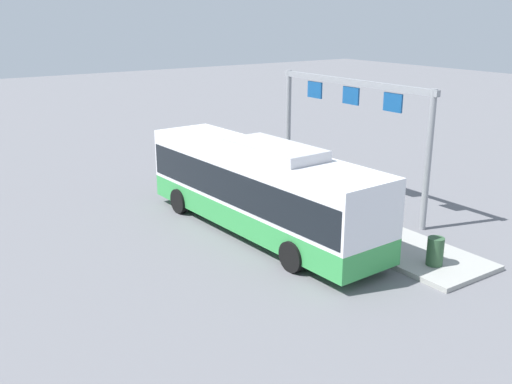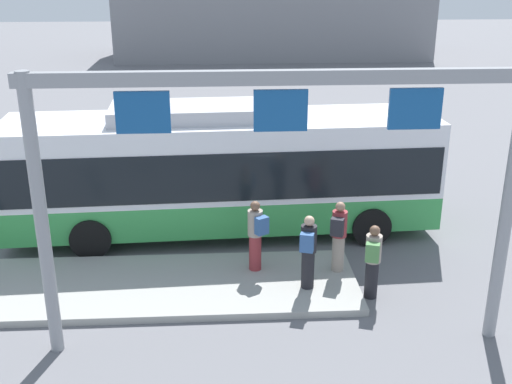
% 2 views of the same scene
% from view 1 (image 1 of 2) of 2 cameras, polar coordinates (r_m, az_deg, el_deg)
% --- Properties ---
extents(ground_plane, '(120.00, 120.00, 0.00)m').
position_cam_1_polar(ground_plane, '(21.51, 0.29, -3.97)').
color(ground_plane, slate).
extents(platform_curb, '(10.00, 2.80, 0.16)m').
position_cam_1_polar(platform_curb, '(21.83, 10.05, -3.70)').
color(platform_curb, '#9E9E99').
rests_on(platform_curb, ground).
extents(bus_main, '(11.09, 3.05, 3.46)m').
position_cam_1_polar(bus_main, '(20.92, 0.31, 0.66)').
color(bus_main, green).
rests_on(bus_main, ground).
extents(person_boarding, '(0.46, 0.59, 1.67)m').
position_cam_1_polar(person_boarding, '(25.70, 3.07, 1.64)').
color(person_boarding, black).
rests_on(person_boarding, ground).
extents(person_waiting_near, '(0.48, 0.60, 1.67)m').
position_cam_1_polar(person_waiting_near, '(24.66, 2.06, 1.37)').
color(person_waiting_near, gray).
rests_on(person_waiting_near, platform_curb).
extents(person_waiting_mid, '(0.53, 0.61, 1.67)m').
position_cam_1_polar(person_waiting_mid, '(23.17, 4.46, 0.28)').
color(person_waiting_mid, maroon).
rests_on(person_waiting_mid, platform_curb).
extents(person_waiting_far, '(0.45, 0.59, 1.67)m').
position_cam_1_polar(person_waiting_far, '(24.50, 4.57, 1.22)').
color(person_waiting_far, black).
rests_on(person_waiting_far, platform_curb).
extents(platform_sign_gantry, '(8.66, 0.24, 5.20)m').
position_cam_1_polar(platform_sign_gantry, '(24.47, 9.16, 7.45)').
color(platform_sign_gantry, gray).
rests_on(platform_sign_gantry, ground).
extents(trash_bin, '(0.52, 0.52, 0.90)m').
position_cam_1_polar(trash_bin, '(19.15, 17.07, -5.55)').
color(trash_bin, '#2D5133').
rests_on(trash_bin, platform_curb).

